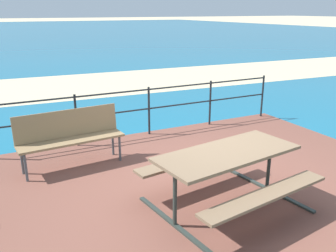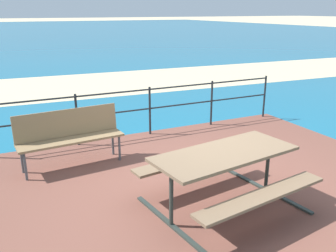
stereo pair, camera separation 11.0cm
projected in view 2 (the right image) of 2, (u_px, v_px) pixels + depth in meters
The scene contains 7 objects.
ground_plane at pixel (213, 186), 5.42m from camera, with size 240.00×240.00×0.00m, color beige.
patio_paving at pixel (214, 184), 5.41m from camera, with size 6.40×5.20×0.06m, color brown.
sea_water at pixel (18, 34), 39.76m from camera, with size 90.00×90.00×0.01m, color #196B8E.
beach_strip at pixel (84, 85), 12.67m from camera, with size 54.00×4.44×0.01m, color beige.
picnic_table at pixel (225, 165), 4.55m from camera, with size 2.06×1.80×0.77m.
park_bench at pixel (70, 133), 5.85m from camera, with size 1.71×0.55×0.92m.
railing_fence at pixel (150, 104), 7.31m from camera, with size 5.94×0.04×0.99m.
Camera 2 is at (-2.72, -4.11, 2.52)m, focal length 38.59 mm.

